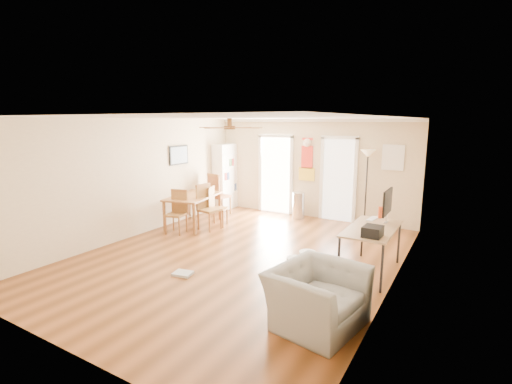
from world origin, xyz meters
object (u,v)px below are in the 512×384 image
Objects in this scene: dining_chair_far at (220,194)px; torchiere_lamp at (366,189)px; trash_can at (298,205)px; armchair at (317,297)px; bookshelf at (226,176)px; wastebasket_a at (295,267)px; dining_table at (194,210)px; wastebasket_b at (307,261)px; dining_chair_right_a at (218,207)px; dining_chair_near at (176,212)px; dining_chair_right_b at (209,207)px; computer_desk at (371,250)px; printer at (373,231)px.

torchiere_lamp reaches higher than dining_chair_far.
trash_can is 5.25m from armchair.
wastebasket_a is at bearing -46.89° from bookshelf.
dining_table reaches higher than wastebasket_b.
dining_chair_right_a is 0.85× the size of dining_chair_far.
dining_chair_right_a is 0.51× the size of torchiere_lamp.
bookshelf is 1.92× the size of dining_chair_near.
dining_chair_right_b is 0.57× the size of torchiere_lamp.
torchiere_lamp is (3.59, 2.74, 0.45)m from dining_chair_near.
computer_desk is (4.40, -0.04, -0.10)m from dining_chair_near.
bookshelf is 1.66× the size of dining_chair_far.
printer is (4.71, -2.50, 0.31)m from dining_chair_far.
torchiere_lamp is at bearing -78.21° from dining_chair_right_a.
printer is (4.05, -1.17, 0.34)m from dining_chair_right_b.
dining_chair_right_a reaches higher than wastebasket_a.
printer is (4.99, -3.20, -0.07)m from bookshelf.
trash_can is 4.17m from printer.
dining_chair_far is 3.58× the size of printer.
torchiere_lamp is at bearing 28.87° from dining_table.
dining_chair_right_b is 1.48m from dining_chair_far.
dining_chair_near reaches higher than wastebasket_b.
computer_desk is at bearing -46.75° from trash_can.
trash_can is at bearing 41.69° from dining_chair_near.
wastebasket_a is at bearing -102.47° from wastebasket_b.
dining_chair_far is 0.77× the size of computer_desk.
trash_can is 1.81m from torchiere_lamp.
armchair is (3.75, -2.69, -0.16)m from dining_chair_right_b.
dining_chair_far is 2.19m from trash_can.
computer_desk is 4.67× the size of printer.
dining_chair_near is 2.96× the size of wastebasket_b.
torchiere_lamp is (3.12, 2.10, 0.41)m from dining_chair_right_b.
dining_chair_far is at bearing 16.67° from dining_chair_right_a.
armchair is at bearing -49.67° from bookshelf.
wastebasket_a is 1.51m from armchair.
dining_chair_far reaches higher than printer.
dining_chair_far is 3.42× the size of wastebasket_b.
wastebasket_b is at bearing -102.50° from dining_chair_right_b.
dining_chair_right_a is 2.17m from trash_can.
wastebasket_a is 0.28× the size of armchair.
dining_chair_near is at bearing -84.56° from bookshelf.
trash_can is (2.07, 0.68, -0.22)m from dining_chair_far.
dining_chair_right_a is at bearing 136.76° from dining_chair_far.
bookshelf is at bearing 54.96° from armchair.
wastebasket_a is at bearing 45.29° from armchair.
dining_chair_right_b reaches higher than armchair.
dining_chair_far is at bearing 146.05° from wastebasket_b.
dining_chair_right_a is at bearing 26.44° from dining_table.
trash_can is (1.88, 2.64, -0.14)m from dining_chair_near.
dining_chair_right_a is 3.01× the size of wastebasket_a.
dining_chair_right_b reaches higher than wastebasket_b.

